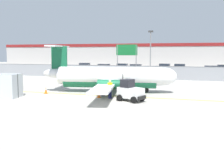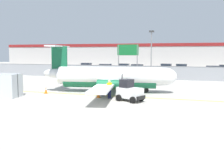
# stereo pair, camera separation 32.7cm
# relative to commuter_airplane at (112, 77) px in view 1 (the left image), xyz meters

# --- Properties ---
(ground_plane) EXTENTS (140.00, 140.00, 0.01)m
(ground_plane) POSITION_rel_commuter_airplane_xyz_m (0.58, -2.09, -1.60)
(ground_plane) COLOR #ADA89E
(perimeter_fence) EXTENTS (98.00, 0.10, 2.10)m
(perimeter_fence) POSITION_rel_commuter_airplane_xyz_m (0.58, 13.91, -0.49)
(perimeter_fence) COLOR gray
(perimeter_fence) RESTS_ON ground
(parking_lot_strip) EXTENTS (98.00, 17.00, 0.12)m
(parking_lot_strip) POSITION_rel_commuter_airplane_xyz_m (0.58, 25.41, -1.54)
(parking_lot_strip) COLOR #38383A
(parking_lot_strip) RESTS_ON ground
(background_building) EXTENTS (91.00, 8.10, 6.50)m
(background_building) POSITION_rel_commuter_airplane_xyz_m (0.58, 43.89, 1.66)
(background_building) COLOR #BCB7B2
(background_building) RESTS_ON ground
(commuter_airplane) EXTENTS (14.16, 16.05, 4.92)m
(commuter_airplane) POSITION_rel_commuter_airplane_xyz_m (0.00, 0.00, 0.00)
(commuter_airplane) COLOR white
(commuter_airplane) RESTS_ON ground
(baggage_tug) EXTENTS (2.58, 2.10, 1.88)m
(baggage_tug) POSITION_rel_commuter_airplane_xyz_m (2.82, -4.07, -0.75)
(baggage_tug) COLOR silver
(baggage_tug) RESTS_ON ground
(ground_crew_worker) EXTENTS (0.47, 0.51, 1.70)m
(ground_crew_worker) POSITION_rel_commuter_airplane_xyz_m (0.81, -3.44, -0.65)
(ground_crew_worker) COLOR #191E4C
(ground_crew_worker) RESTS_ON ground
(cargo_container) EXTENTS (2.66, 2.32, 2.20)m
(cargo_container) POSITION_rel_commuter_airplane_xyz_m (-8.72, -5.52, -0.50)
(cargo_container) COLOR #B7BCC1
(cargo_container) RESTS_ON ground
(traffic_cone_near_left) EXTENTS (0.36, 0.36, 0.64)m
(traffic_cone_near_left) POSITION_rel_commuter_airplane_xyz_m (-6.27, -2.59, -1.29)
(traffic_cone_near_left) COLOR orange
(traffic_cone_near_left) RESTS_ON ground
(traffic_cone_near_right) EXTENTS (0.36, 0.36, 0.64)m
(traffic_cone_near_right) POSITION_rel_commuter_airplane_xyz_m (-0.31, -3.24, -1.29)
(traffic_cone_near_right) COLOR orange
(traffic_cone_near_right) RESTS_ON ground
(parked_car_0) EXTENTS (4.23, 2.05, 1.58)m
(parked_car_0) POSITION_rel_commuter_airplane_xyz_m (-15.28, 29.80, -0.71)
(parked_car_0) COLOR gray
(parked_car_0) RESTS_ON parking_lot_strip
(parked_car_1) EXTENTS (4.36, 2.37, 1.58)m
(parked_car_1) POSITION_rel_commuter_airplane_xyz_m (-9.26, 25.91, -0.71)
(parked_car_1) COLOR navy
(parked_car_1) RESTS_ON parking_lot_strip
(parked_car_2) EXTENTS (4.22, 2.03, 1.58)m
(parked_car_2) POSITION_rel_commuter_airplane_xyz_m (-5.70, 28.98, -0.71)
(parked_car_2) COLOR silver
(parked_car_2) RESTS_ON parking_lot_strip
(parked_car_3) EXTENTS (4.30, 2.22, 1.58)m
(parked_car_3) POSITION_rel_commuter_airplane_xyz_m (-2.29, 26.86, -0.71)
(parked_car_3) COLOR #19662D
(parked_car_3) RESTS_ON parking_lot_strip
(parked_car_4) EXTENTS (4.31, 2.23, 1.58)m
(parked_car_4) POSITION_rel_commuter_airplane_xyz_m (3.18, 30.86, -0.71)
(parked_car_4) COLOR gray
(parked_car_4) RESTS_ON parking_lot_strip
(parked_car_5) EXTENTS (4.26, 2.13, 1.58)m
(parked_car_5) POSITION_rel_commuter_airplane_xyz_m (6.65, 30.95, -0.71)
(parked_car_5) COLOR black
(parked_car_5) RESTS_ON parking_lot_strip
(parked_car_6) EXTENTS (4.30, 2.22, 1.58)m
(parked_car_6) POSITION_rel_commuter_airplane_xyz_m (12.31, 25.13, -0.71)
(parked_car_6) COLOR gray
(parked_car_6) RESTS_ON parking_lot_strip
(parked_car_7) EXTENTS (4.34, 2.31, 1.58)m
(parked_car_7) POSITION_rel_commuter_airplane_xyz_m (15.13, 29.60, -0.71)
(parked_car_7) COLOR black
(parked_car_7) RESTS_ON parking_lot_strip
(apron_light_pole) EXTENTS (0.70, 0.30, 7.27)m
(apron_light_pole) POSITION_rel_commuter_airplane_xyz_m (2.66, 10.89, 2.70)
(apron_light_pole) COLOR slate
(apron_light_pole) RESTS_ON ground
(highway_sign) EXTENTS (3.60, 0.14, 5.50)m
(highway_sign) POSITION_rel_commuter_airplane_xyz_m (-1.94, 15.97, 2.54)
(highway_sign) COLOR slate
(highway_sign) RESTS_ON ground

